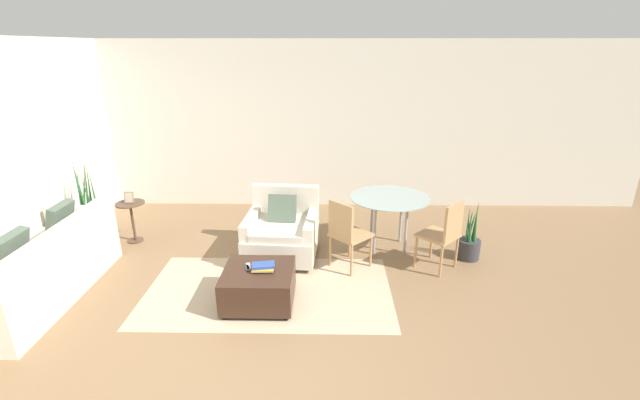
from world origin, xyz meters
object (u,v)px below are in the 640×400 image
Objects in this scene: dining_table at (389,203)px; potted_plant_small at (469,244)px; dining_chair_near_left at (346,231)px; book_stack at (263,267)px; tv_remote_secondary at (247,268)px; armchair at (282,232)px; picture_frame at (129,198)px; dining_chair_near_right at (445,231)px; tv_remote_primary at (249,266)px; potted_plant at (92,223)px; side_table at (132,215)px; ottoman at (259,285)px; couch at (40,272)px.

potted_plant_small is at bearing -15.72° from dining_table.
dining_chair_near_left reaches higher than dining_table.
potted_plant_small is at bearing 23.09° from book_stack.
tv_remote_secondary is (-0.18, 0.03, -0.03)m from book_stack.
dining_table is (1.68, 1.34, 0.26)m from tv_remote_secondary.
dining_chair_near_left reaches higher than potted_plant_small.
armchair is 2.22m from picture_frame.
picture_frame is 4.25m from dining_chair_near_right.
dining_chair_near_left is at bearing -14.07° from picture_frame.
picture_frame is at bearing 141.88° from tv_remote_secondary.
dining_table reaches higher than tv_remote_primary.
potted_plant reaches higher than side_table.
potted_plant_small is at bearing 35.88° from dining_chair_near_right.
dining_chair_near_right is at bearing -8.86° from potted_plant.
book_stack is (0.06, 0.01, 0.21)m from ottoman.
tv_remote_primary is at bearing -30.05° from potted_plant.
side_table is 4.25m from dining_chair_near_right.
picture_frame is (0.40, 1.46, 0.35)m from couch.
tv_remote_secondary is 1.32m from dining_chair_near_left.
side_table reaches higher than book_stack.
tv_remote_secondary is 0.16× the size of dining_chair_near_left.
tv_remote_primary is at bearing -163.03° from dining_chair_near_right.
couch is 2.27× the size of dining_chair_near_left.
potted_plant_small is at bearing 20.37° from tv_remote_primary.
armchair is at bearing 76.56° from tv_remote_secondary.
ottoman is 0.23m from tv_remote_primary.
tv_remote_secondary is 0.16× the size of dining_chair_near_right.
book_stack is 0.18m from tv_remote_secondary.
armchair is 2.19m from side_table.
dining_chair_near_right is at bearing 20.10° from book_stack.
ottoman is 1.28× the size of side_table.
potted_plant_small is (2.71, 1.05, -0.20)m from tv_remote_secondary.
couch is 1.46m from potted_plant.
tv_remote_secondary is 2.17m from dining_table.
dining_chair_near_left and dining_chair_near_right have the same top height.
dining_chair_near_right reaches higher than book_stack.
dining_chair_near_left reaches higher than book_stack.
picture_frame is at bearing 169.86° from dining_chair_near_right.
dining_table reaches higher than picture_frame.
picture_frame is 0.15× the size of dining_table.
picture_frame is (0.00, 0.00, 0.25)m from side_table.
potted_plant_small is at bearing 11.52° from couch.
couch is 1.59× the size of potted_plant.
tv_remote_secondary is at bearing -0.77° from couch.
picture_frame is 3.58m from dining_table.
book_stack is at bearing -29.65° from potted_plant.
potted_plant is (-2.48, 1.44, -0.13)m from tv_remote_primary.
book_stack is at bearing -156.91° from potted_plant_small.
book_stack is (-0.08, -1.12, 0.10)m from armchair.
potted_plant is 1.58× the size of potted_plant_small.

